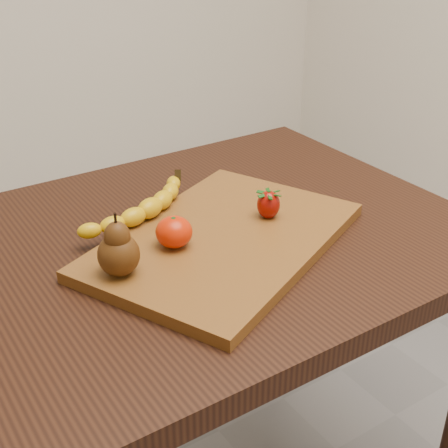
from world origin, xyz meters
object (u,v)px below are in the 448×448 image
mandarin (174,232)px  table (180,289)px  cutting_board (224,240)px  pear (118,244)px

mandarin → table: bearing=54.9°
cutting_board → pear: (-0.19, -0.01, 0.06)m
table → mandarin: (-0.03, -0.04, 0.14)m
pear → mandarin: size_ratio=1.66×
pear → mandarin: 0.11m
table → mandarin: 0.15m
table → mandarin: mandarin is taller
table → cutting_board: 0.13m
table → cutting_board: size_ratio=2.22×
table → cutting_board: bearing=-47.3°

